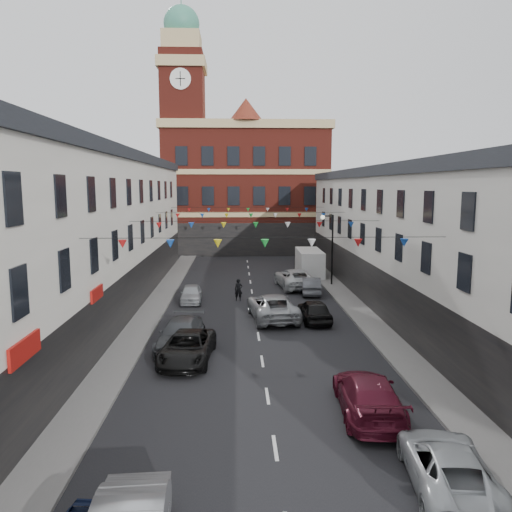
{
  "coord_description": "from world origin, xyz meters",
  "views": [
    {
      "loc": [
        -1.22,
        -27.01,
        8.38
      ],
      "look_at": [
        0.16,
        7.43,
        3.52
      ],
      "focal_mm": 35.0,
      "sensor_mm": 36.0,
      "label": 1
    }
  ],
  "objects": [
    {
      "name": "ground",
      "position": [
        0.0,
        0.0,
        0.0
      ],
      "size": [
        160.0,
        160.0,
        0.0
      ],
      "primitive_type": "plane",
      "color": "black",
      "rests_on": "ground"
    },
    {
      "name": "pavement_left",
      "position": [
        -6.9,
        2.0,
        0.07
      ],
      "size": [
        1.8,
        64.0,
        0.15
      ],
      "primitive_type": "cube",
      "color": "#605E5B",
      "rests_on": "ground"
    },
    {
      "name": "pavement_right",
      "position": [
        6.9,
        2.0,
        0.07
      ],
      "size": [
        1.8,
        64.0,
        0.15
      ],
      "primitive_type": "cube",
      "color": "#605E5B",
      "rests_on": "ground"
    },
    {
      "name": "terrace_left",
      "position": [
        -11.78,
        1.0,
        5.35
      ],
      "size": [
        8.4,
        56.0,
        10.7
      ],
      "color": "beige",
      "rests_on": "ground"
    },
    {
      "name": "terrace_right",
      "position": [
        11.78,
        1.0,
        4.85
      ],
      "size": [
        8.4,
        56.0,
        9.7
      ],
      "color": "beige",
      "rests_on": "ground"
    },
    {
      "name": "civic_building",
      "position": [
        0.0,
        37.95,
        8.14
      ],
      "size": [
        20.6,
        13.3,
        18.5
      ],
      "color": "maroon",
      "rests_on": "ground"
    },
    {
      "name": "clock_tower",
      "position": [
        -7.5,
        35.0,
        14.93
      ],
      "size": [
        5.6,
        5.6,
        30.0
      ],
      "color": "maroon",
      "rests_on": "ground"
    },
    {
      "name": "distant_hill",
      "position": [
        -4.0,
        62.0,
        5.0
      ],
      "size": [
        40.0,
        14.0,
        10.0
      ],
      "primitive_type": "cube",
      "color": "#334D24",
      "rests_on": "ground"
    },
    {
      "name": "street_lamp",
      "position": [
        6.55,
        14.0,
        3.9
      ],
      "size": [
        1.1,
        0.36,
        6.0
      ],
      "color": "black",
      "rests_on": "ground"
    },
    {
      "name": "car_left_c",
      "position": [
        -3.6,
        -3.86,
        0.7
      ],
      "size": [
        2.71,
        5.18,
        1.39
      ],
      "primitive_type": "imported",
      "rotation": [
        0.0,
        0.0,
        -0.08
      ],
      "color": "black",
      "rests_on": "ground"
    },
    {
      "name": "car_left_d",
      "position": [
        -4.14,
        -1.76,
        0.72
      ],
      "size": [
        2.52,
        5.17,
        1.45
      ],
      "primitive_type": "imported",
      "rotation": [
        0.0,
        0.0,
        -0.1
      ],
      "color": "#3D4044",
      "rests_on": "ground"
    },
    {
      "name": "car_left_e",
      "position": [
        -4.52,
        8.52,
        0.64
      ],
      "size": [
        1.65,
        3.79,
        1.27
      ],
      "primitive_type": "imported",
      "rotation": [
        0.0,
        0.0,
        0.04
      ],
      "color": "#999CA1",
      "rests_on": "ground"
    },
    {
      "name": "car_right_b",
      "position": [
        4.64,
        -14.3,
        0.65
      ],
      "size": [
        2.72,
        4.9,
        1.3
      ],
      "primitive_type": "imported",
      "rotation": [
        0.0,
        0.0,
        3.02
      ],
      "color": "#ACB1B5",
      "rests_on": "ground"
    },
    {
      "name": "car_right_c",
      "position": [
        3.6,
        -9.76,
        0.76
      ],
      "size": [
        2.47,
        5.36,
        1.52
      ],
      "primitive_type": "imported",
      "rotation": [
        0.0,
        0.0,
        3.07
      ],
      "color": "#561123",
      "rests_on": "ground"
    },
    {
      "name": "car_right_d",
      "position": [
        3.6,
        2.97,
        0.7
      ],
      "size": [
        1.89,
        4.21,
        1.4
      ],
      "primitive_type": "imported",
      "rotation": [
        0.0,
        0.0,
        3.2
      ],
      "color": "black",
      "rests_on": "ground"
    },
    {
      "name": "car_right_e",
      "position": [
        4.61,
        10.92,
        0.66
      ],
      "size": [
        1.84,
        4.14,
        1.32
      ],
      "primitive_type": "imported",
      "rotation": [
        0.0,
        0.0,
        3.03
      ],
      "color": "#4B4D53",
      "rests_on": "ground"
    },
    {
      "name": "car_right_f",
      "position": [
        3.6,
        13.35,
        0.8
      ],
      "size": [
        3.32,
        6.02,
        1.6
      ],
      "primitive_type": "imported",
      "rotation": [
        0.0,
        0.0,
        3.26
      ],
      "color": "silver",
      "rests_on": "ground"
    },
    {
      "name": "moving_car",
      "position": [
        1.05,
        3.7,
        0.81
      ],
      "size": [
        3.3,
        6.09,
        1.62
      ],
      "primitive_type": "imported",
      "rotation": [
        0.0,
        0.0,
        3.25
      ],
      "color": "#A0A2A6",
      "rests_on": "ground"
    },
    {
      "name": "white_van",
      "position": [
        5.6,
        18.74,
        1.22
      ],
      "size": [
        2.2,
        5.55,
        2.44
      ],
      "primitive_type": "cube",
      "rotation": [
        0.0,
        0.0,
        -0.01
      ],
      "color": "silver",
      "rests_on": "ground"
    },
    {
      "name": "pedestrian",
      "position": [
        -1.07,
        8.84,
        0.81
      ],
      "size": [
        0.6,
        0.4,
        1.61
      ],
      "primitive_type": "imported",
      "rotation": [
        0.0,
        0.0,
        0.03
      ],
      "color": "black",
      "rests_on": "ground"
    }
  ]
}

